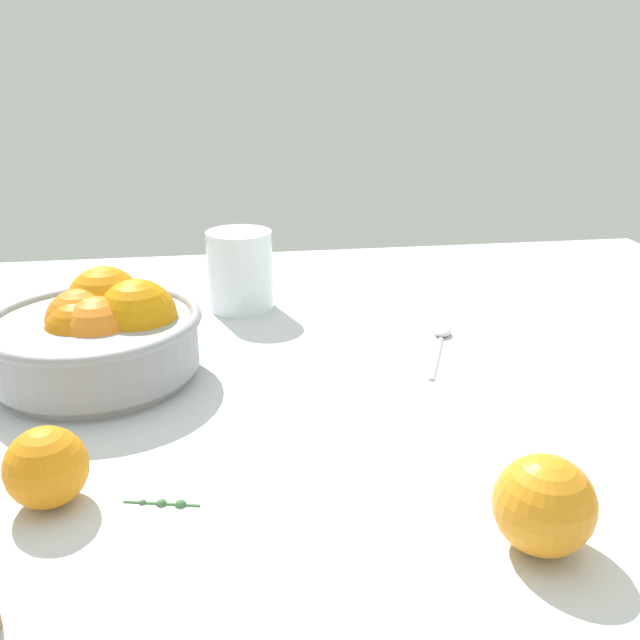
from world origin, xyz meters
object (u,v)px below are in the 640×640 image
(fruit_bowl, at_px, (100,335))
(spoon, at_px, (440,342))
(loose_orange_0, at_px, (46,467))
(loose_orange_4, at_px, (544,505))
(second_glass, at_px, (240,275))

(fruit_bowl, height_order, spoon, fruit_bowl)
(fruit_bowl, distance_m, spoon, 0.40)
(fruit_bowl, relative_size, loose_orange_0, 3.56)
(loose_orange_4, bearing_deg, loose_orange_0, 163.34)
(second_glass, bearing_deg, fruit_bowl, -128.40)
(fruit_bowl, bearing_deg, loose_orange_0, -92.07)
(second_glass, height_order, loose_orange_4, second_glass)
(spoon, bearing_deg, loose_orange_4, -96.77)
(loose_orange_4, distance_m, spoon, 0.38)
(spoon, bearing_deg, second_glass, 143.56)
(loose_orange_4, bearing_deg, fruit_bowl, 135.73)
(loose_orange_0, bearing_deg, spoon, 33.13)
(second_glass, xyz_separation_m, loose_orange_4, (0.19, -0.55, -0.01))
(second_glass, bearing_deg, loose_orange_0, -111.12)
(loose_orange_4, bearing_deg, spoon, 83.23)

